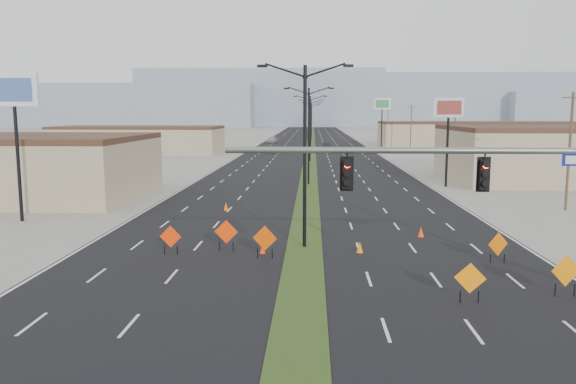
{
  "coord_description": "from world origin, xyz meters",
  "views": [
    {
      "loc": [
        0.44,
        -18.65,
        7.46
      ],
      "look_at": [
        -0.89,
        11.44,
        3.2
      ],
      "focal_mm": 35.0,
      "sensor_mm": 36.0,
      "label": 1
    }
  ],
  "objects_px": {
    "cone_0": "(263,249)",
    "streetlight_3": "(311,123)",
    "signal_mast": "(535,187)",
    "pole_sign_west": "(14,101)",
    "construction_sign_1": "(226,233)",
    "streetlight_0": "(305,151)",
    "pole_sign_east_near": "(449,115)",
    "streetlight_5": "(311,120)",
    "construction_sign_4": "(566,272)",
    "construction_sign_2": "(265,239)",
    "construction_sign_3": "(470,280)",
    "cone_1": "(360,247)",
    "construction_sign_0": "(170,238)",
    "streetlight_4": "(311,121)",
    "cone_3": "(226,207)",
    "car_mid": "(326,146)",
    "streetlight_6": "(312,119)",
    "car_left": "(271,149)",
    "construction_sign_5": "(498,245)",
    "cone_2": "(421,232)",
    "pole_sign_east_far": "(382,107)",
    "car_far": "(272,140)",
    "streetlight_2": "(310,126)"
  },
  "relations": [
    {
      "from": "pole_sign_east_near",
      "to": "car_mid",
      "type": "bearing_deg",
      "value": 115.12
    },
    {
      "from": "signal_mast",
      "to": "streetlight_5",
      "type": "relative_size",
      "value": 1.63
    },
    {
      "from": "construction_sign_1",
      "to": "construction_sign_4",
      "type": "xyz_separation_m",
      "value": [
        15.0,
        -6.99,
        0.03
      ]
    },
    {
      "from": "streetlight_0",
      "to": "cone_3",
      "type": "xyz_separation_m",
      "value": [
        -6.21,
        11.6,
        -5.1
      ]
    },
    {
      "from": "construction_sign_4",
      "to": "pole_sign_east_far",
      "type": "distance_m",
      "value": 92.48
    },
    {
      "from": "cone_0",
      "to": "cone_3",
      "type": "bearing_deg",
      "value": 106.92
    },
    {
      "from": "streetlight_4",
      "to": "construction_sign_0",
      "type": "xyz_separation_m",
      "value": [
        -7.06,
        -113.96,
        -4.5
      ]
    },
    {
      "from": "cone_2",
      "to": "construction_sign_4",
      "type": "bearing_deg",
      "value": -71.02
    },
    {
      "from": "construction_sign_0",
      "to": "construction_sign_2",
      "type": "height_order",
      "value": "construction_sign_2"
    },
    {
      "from": "cone_3",
      "to": "streetlight_4",
      "type": "bearing_deg",
      "value": 86.46
    },
    {
      "from": "construction_sign_2",
      "to": "cone_3",
      "type": "bearing_deg",
      "value": 120.3
    },
    {
      "from": "streetlight_0",
      "to": "pole_sign_east_near",
      "type": "xyz_separation_m",
      "value": [
        14.0,
        26.61,
        1.86
      ]
    },
    {
      "from": "construction_sign_4",
      "to": "construction_sign_5",
      "type": "xyz_separation_m",
      "value": [
        -1.08,
        5.09,
        -0.11
      ]
    },
    {
      "from": "signal_mast",
      "to": "construction_sign_2",
      "type": "relative_size",
      "value": 9.43
    },
    {
      "from": "pole_sign_east_far",
      "to": "cone_3",
      "type": "bearing_deg",
      "value": -115.25
    },
    {
      "from": "construction_sign_1",
      "to": "cone_0",
      "type": "distance_m",
      "value": 2.19
    },
    {
      "from": "car_far",
      "to": "construction_sign_2",
      "type": "height_order",
      "value": "construction_sign_2"
    },
    {
      "from": "signal_mast",
      "to": "pole_sign_west",
      "type": "bearing_deg",
      "value": 149.27
    },
    {
      "from": "streetlight_6",
      "to": "car_mid",
      "type": "height_order",
      "value": "streetlight_6"
    },
    {
      "from": "streetlight_0",
      "to": "pole_sign_east_near",
      "type": "relative_size",
      "value": 1.12
    },
    {
      "from": "cone_0",
      "to": "streetlight_3",
      "type": "bearing_deg",
      "value": 88.52
    },
    {
      "from": "streetlight_5",
      "to": "pole_sign_west",
      "type": "distance_m",
      "value": 134.66
    },
    {
      "from": "signal_mast",
      "to": "construction_sign_5",
      "type": "distance_m",
      "value": 8.11
    },
    {
      "from": "car_mid",
      "to": "construction_sign_2",
      "type": "height_order",
      "value": "construction_sign_2"
    },
    {
      "from": "streetlight_6",
      "to": "construction_sign_4",
      "type": "bearing_deg",
      "value": -86.5
    },
    {
      "from": "streetlight_3",
      "to": "construction_sign_3",
      "type": "distance_m",
      "value": 93.34
    },
    {
      "from": "streetlight_4",
      "to": "construction_sign_4",
      "type": "relative_size",
      "value": 5.7
    },
    {
      "from": "signal_mast",
      "to": "cone_1",
      "type": "bearing_deg",
      "value": 122.15
    },
    {
      "from": "construction_sign_1",
      "to": "construction_sign_2",
      "type": "bearing_deg",
      "value": -27.94
    },
    {
      "from": "streetlight_3",
      "to": "construction_sign_1",
      "type": "xyz_separation_m",
      "value": [
        -4.23,
        -85.07,
        -4.41
      ]
    },
    {
      "from": "pole_sign_east_far",
      "to": "streetlight_5",
      "type": "bearing_deg",
      "value": 94.94
    },
    {
      "from": "streetlight_6",
      "to": "construction_sign_3",
      "type": "bearing_deg",
      "value": -87.85
    },
    {
      "from": "streetlight_2",
      "to": "cone_1",
      "type": "distance_m",
      "value": 57.45
    },
    {
      "from": "signal_mast",
      "to": "car_left",
      "type": "bearing_deg",
      "value": 100.75
    },
    {
      "from": "cone_2",
      "to": "pole_sign_west",
      "type": "height_order",
      "value": "pole_sign_west"
    },
    {
      "from": "streetlight_0",
      "to": "construction_sign_2",
      "type": "bearing_deg",
      "value": -127.99
    },
    {
      "from": "streetlight_6",
      "to": "signal_mast",
      "type": "bearing_deg",
      "value": -87.25
    },
    {
      "from": "signal_mast",
      "to": "car_left",
      "type": "xyz_separation_m",
      "value": [
        -16.06,
        84.59,
        -4.11
      ]
    },
    {
      "from": "streetlight_5",
      "to": "construction_sign_4",
      "type": "relative_size",
      "value": 5.7
    },
    {
      "from": "construction_sign_2",
      "to": "construction_sign_3",
      "type": "height_order",
      "value": "construction_sign_2"
    },
    {
      "from": "streetlight_6",
      "to": "construction_sign_0",
      "type": "xyz_separation_m",
      "value": [
        -7.06,
        -169.96,
        -4.5
      ]
    },
    {
      "from": "construction_sign_3",
      "to": "streetlight_6",
      "type": "bearing_deg",
      "value": 103.22
    },
    {
      "from": "streetlight_5",
      "to": "pole_sign_east_near",
      "type": "bearing_deg",
      "value": -82.96
    },
    {
      "from": "construction_sign_2",
      "to": "cone_1",
      "type": "distance_m",
      "value": 5.23
    },
    {
      "from": "construction_sign_2",
      "to": "construction_sign_4",
      "type": "height_order",
      "value": "construction_sign_4"
    },
    {
      "from": "car_far",
      "to": "cone_0",
      "type": "distance_m",
      "value": 111.23
    },
    {
      "from": "construction_sign_2",
      "to": "pole_sign_east_far",
      "type": "relative_size",
      "value": 0.17
    },
    {
      "from": "streetlight_4",
      "to": "construction_sign_5",
      "type": "distance_m",
      "value": 115.46
    },
    {
      "from": "construction_sign_5",
      "to": "pole_sign_east_near",
      "type": "height_order",
      "value": "pole_sign_east_near"
    },
    {
      "from": "cone_1",
      "to": "construction_sign_0",
      "type": "bearing_deg",
      "value": -175.39
    }
  ]
}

